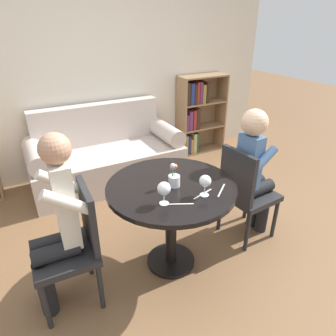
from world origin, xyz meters
name	(u,v)px	position (x,y,z in m)	size (l,w,h in m)	color
ground_plane	(171,261)	(0.00, 0.00, 0.00)	(16.00, 16.00, 0.00)	brown
back_wall	(87,66)	(0.00, 2.08, 1.35)	(5.20, 0.05, 2.70)	silver
round_table	(171,201)	(0.00, 0.00, 0.61)	(0.97, 0.97, 0.75)	black
couch	(107,157)	(0.00, 1.65, 0.31)	(1.81, 0.80, 0.92)	beige
bookshelf_right	(196,114)	(1.48, 1.91, 0.59)	(0.72, 0.28, 1.14)	#93704C
chair_left	(74,242)	(-0.74, 0.02, 0.49)	(0.44, 0.44, 0.90)	#232326
chair_right	(245,191)	(0.74, -0.01, 0.49)	(0.45, 0.45, 0.90)	#232326
person_left	(56,225)	(-0.83, 0.03, 0.67)	(0.43, 0.35, 1.28)	black
person_right	(254,170)	(0.83, 0.00, 0.67)	(0.43, 0.36, 1.23)	black
wine_glass_left	(164,189)	(-0.16, -0.19, 0.86)	(0.09, 0.09, 0.16)	white
wine_glass_right	(205,182)	(0.14, -0.23, 0.86)	(0.09, 0.09, 0.16)	white
flower_vase	(174,178)	(0.01, -0.02, 0.82)	(0.09, 0.09, 0.19)	silver
knife_left_setting	(221,190)	(0.28, -0.24, 0.75)	(0.15, 0.13, 0.00)	silver
fork_left_setting	(180,204)	(-0.07, -0.25, 0.75)	(0.17, 0.09, 0.00)	silver
knife_right_setting	(203,194)	(0.13, -0.22, 0.75)	(0.19, 0.06, 0.00)	silver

